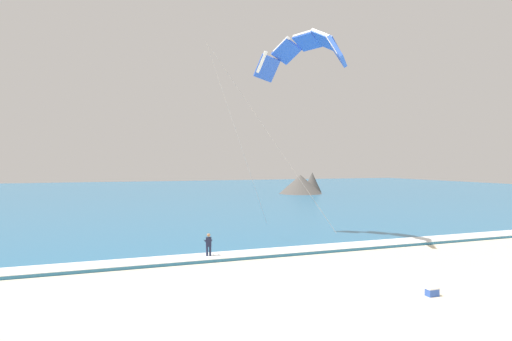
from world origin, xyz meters
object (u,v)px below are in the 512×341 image
(kite_primary, at_px, (303,51))
(cooler_box, at_px, (432,292))
(kitesurfer, at_px, (209,245))
(surfboard, at_px, (209,259))

(kite_primary, distance_m, cooler_box, 20.44)
(kitesurfer, relative_size, kite_primary, 0.11)
(surfboard, bearing_deg, cooler_box, -54.94)
(kite_primary, bearing_deg, kitesurfer, -159.18)
(surfboard, height_order, kite_primary, kite_primary)
(surfboard, relative_size, cooler_box, 2.50)
(kite_primary, bearing_deg, cooler_box, -91.89)
(surfboard, relative_size, kite_primary, 0.10)
(cooler_box, bearing_deg, kite_primary, 88.11)
(kite_primary, bearing_deg, surfboard, -159.08)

